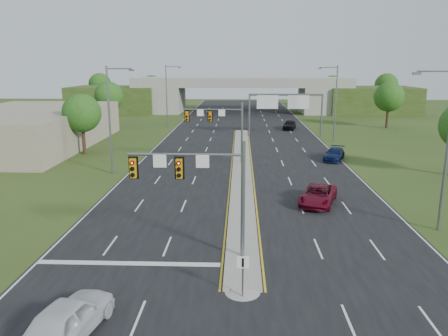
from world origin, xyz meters
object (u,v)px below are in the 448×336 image
(car_far_c, at_px, (289,125))
(sign_gantry, at_px, (285,103))
(car_far_b, at_px, (334,154))
(keep_right_sign, at_px, (243,270))
(signal_mast_near, at_px, (203,181))
(car_white, at_px, (68,318))
(signal_mast_far, at_px, (222,123))
(car_far_a, at_px, (318,195))
(overpass, at_px, (241,97))

(car_far_c, bearing_deg, sign_gantry, -88.60)
(car_far_b, bearing_deg, keep_right_sign, -88.05)
(signal_mast_near, xyz_separation_m, keep_right_sign, (2.26, -4.45, -3.21))
(car_white, bearing_deg, signal_mast_far, -86.67)
(keep_right_sign, height_order, car_white, keep_right_sign)
(car_white, distance_m, car_far_a, 22.75)
(signal_mast_near, xyz_separation_m, signal_mast_far, (0.00, 25.00, 0.00))
(car_far_b, bearing_deg, car_far_c, 116.87)
(overpass, xyz_separation_m, car_white, (-7.26, -87.91, -2.67))
(signal_mast_far, bearing_deg, overpass, 87.65)
(signal_mast_far, height_order, overpass, overpass)
(overpass, bearing_deg, car_far_b, -78.18)
(signal_mast_near, bearing_deg, car_far_b, 64.27)
(car_far_b, bearing_deg, overpass, 122.76)
(keep_right_sign, bearing_deg, car_far_a, 67.57)
(signal_mast_near, distance_m, signal_mast_far, 25.00)
(car_far_a, distance_m, car_far_c, 42.15)
(signal_mast_far, relative_size, keep_right_sign, 3.18)
(signal_mast_far, relative_size, sign_gantry, 0.60)
(car_white, relative_size, car_far_b, 1.03)
(signal_mast_near, xyz_separation_m, sign_gantry, (8.95, 44.99, 0.51))
(signal_mast_far, xyz_separation_m, car_far_b, (13.26, 2.52, -4.00))
(sign_gantry, height_order, overpass, overpass)
(car_far_a, relative_size, car_far_b, 1.10)
(signal_mast_far, bearing_deg, keep_right_sign, -85.61)
(signal_mast_near, distance_m, car_far_c, 53.81)
(signal_mast_near, height_order, car_far_a, signal_mast_near)
(signal_mast_far, distance_m, overpass, 55.13)
(overpass, height_order, car_white, overpass)
(overpass, relative_size, car_far_a, 14.93)
(signal_mast_far, bearing_deg, sign_gantry, 65.89)
(sign_gantry, bearing_deg, overpass, 100.79)
(keep_right_sign, bearing_deg, car_white, -154.99)
(overpass, xyz_separation_m, car_far_c, (8.39, -27.47, -2.73))
(car_white, xyz_separation_m, car_far_a, (13.44, 18.36, -0.12))
(signal_mast_near, height_order, signal_mast_far, same)
(car_far_a, height_order, car_far_c, car_far_c)
(keep_right_sign, height_order, sign_gantry, sign_gantry)
(signal_mast_far, xyz_separation_m, keep_right_sign, (2.26, -29.45, -3.21))
(sign_gantry, distance_m, car_far_a, 34.77)
(car_white, bearing_deg, car_far_a, -114.23)
(signal_mast_near, bearing_deg, car_far_c, 78.55)
(overpass, height_order, car_far_c, overpass)
(keep_right_sign, height_order, car_far_b, keep_right_sign)
(car_far_b, bearing_deg, signal_mast_far, -148.29)
(signal_mast_far, distance_m, sign_gantry, 21.91)
(sign_gantry, bearing_deg, car_far_a, -90.84)
(signal_mast_far, distance_m, car_far_a, 17.23)
(keep_right_sign, xyz_separation_m, car_far_a, (6.18, 14.97, -0.75))
(car_white, height_order, car_far_a, car_white)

